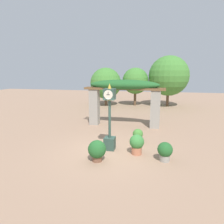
# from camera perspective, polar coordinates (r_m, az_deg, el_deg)

# --- Properties ---
(ground_plane) EXTENTS (60.00, 60.00, 0.00)m
(ground_plane) POSITION_cam_1_polar(r_m,az_deg,el_deg) (9.56, -1.35, -11.11)
(ground_plane) COLOR #9E7A60
(pedestal_clock) EXTENTS (0.50, 0.55, 3.15)m
(pedestal_clock) POSITION_cam_1_polar(r_m,az_deg,el_deg) (9.34, -0.68, -2.22)
(pedestal_clock) COLOR #2D473D
(pedestal_clock) RESTS_ON ground
(pergola) EXTENTS (5.40, 1.22, 3.17)m
(pergola) POSITION_cam_1_polar(r_m,az_deg,el_deg) (13.44, 3.44, 5.64)
(pergola) COLOR gray
(pergola) RESTS_ON ground
(potted_plant_near_left) EXTENTS (0.66, 0.66, 0.91)m
(potted_plant_near_left) POSITION_cam_1_polar(r_m,az_deg,el_deg) (9.15, 7.09, -8.92)
(potted_plant_near_left) COLOR #B26B4C
(potted_plant_near_left) RESTS_ON ground
(potted_plant_near_right) EXTENTS (0.53, 0.53, 0.78)m
(potted_plant_near_right) POSITION_cam_1_polar(r_m,az_deg,el_deg) (10.45, 7.38, -6.54)
(potted_plant_near_right) COLOR #B26B4C
(potted_plant_near_right) RESTS_ON ground
(potted_plant_far_left) EXTENTS (0.63, 0.63, 0.82)m
(potted_plant_far_left) POSITION_cam_1_polar(r_m,az_deg,el_deg) (8.69, 14.90, -10.69)
(potted_plant_far_left) COLOR gray
(potted_plant_far_left) RESTS_ON ground
(potted_plant_far_right) EXTENTS (0.76, 0.76, 0.90)m
(potted_plant_far_right) POSITION_cam_1_polar(r_m,az_deg,el_deg) (8.42, -4.30, -10.76)
(potted_plant_far_right) COLOR brown
(potted_plant_far_right) RESTS_ON ground
(tree_line) EXTENTS (10.43, 4.74, 5.37)m
(tree_line) POSITION_cam_1_polar(r_m,az_deg,el_deg) (21.97, 9.42, 9.31)
(tree_line) COLOR brown
(tree_line) RESTS_ON ground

